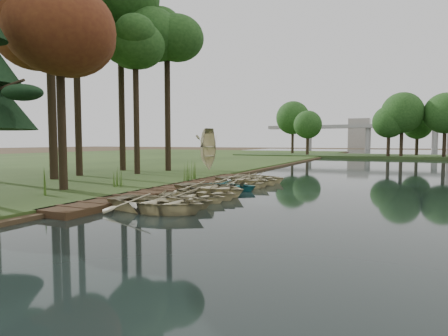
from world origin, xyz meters
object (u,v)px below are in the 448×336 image
at_px(rowboat_0, 157,200).
at_px(stored_rowboat, 208,166).
at_px(rowboat_2, 193,195).
at_px(boardwalk, 177,189).
at_px(rowboat_1, 173,199).

relative_size(rowboat_0, stored_rowboat, 1.17).
distance_m(rowboat_2, stored_rowboat, 14.37).
relative_size(boardwalk, rowboat_1, 4.85).
distance_m(rowboat_0, rowboat_2, 2.51).
xyz_separation_m(rowboat_0, stored_rowboat, (-5.84, 15.57, 0.19)).
bearing_deg(boardwalk, rowboat_0, -64.96).
height_order(rowboat_1, stored_rowboat, stored_rowboat).
relative_size(rowboat_1, stored_rowboat, 0.97).
height_order(boardwalk, rowboat_2, rowboat_2).
xyz_separation_m(rowboat_1, rowboat_2, (0.04, 1.52, -0.03)).
xyz_separation_m(boardwalk, rowboat_0, (2.52, -5.39, 0.31)).
relative_size(boardwalk, rowboat_2, 5.34).
bearing_deg(rowboat_1, rowboat_0, 169.77).
height_order(rowboat_0, stored_rowboat, stored_rowboat).
relative_size(rowboat_2, stored_rowboat, 0.88).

